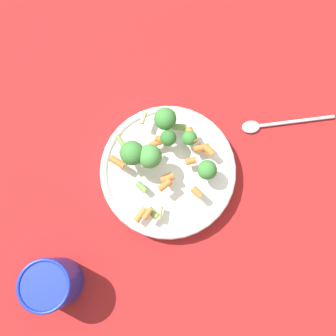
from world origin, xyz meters
TOP-DOWN VIEW (x-y plane):
  - ground_plane at (0.00, 0.00)m, footprint 3.00×3.00m
  - bowl at (0.00, 0.00)m, footprint 0.26×0.26m
  - pasta_salad at (-0.03, 0.01)m, footprint 0.19×0.20m
  - cup at (-0.01, -0.28)m, footprint 0.09×0.09m
  - spoon at (0.09, 0.21)m, footprint 0.13×0.15m

SIDE VIEW (x-z plane):
  - ground_plane at x=0.00m, z-range 0.00..0.00m
  - spoon at x=0.09m, z-range 0.00..0.01m
  - bowl at x=0.00m, z-range 0.00..0.04m
  - cup at x=-0.01m, z-range 0.00..0.11m
  - pasta_salad at x=-0.03m, z-range 0.04..0.12m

